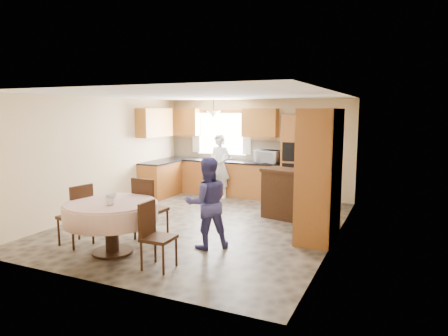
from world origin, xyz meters
TOP-DOWN VIEW (x-y plane):
  - floor at (0.00, 0.00)m, footprint 5.00×6.00m
  - ceiling at (0.00, 0.00)m, footprint 5.00×6.00m
  - wall_back at (0.00, 3.00)m, footprint 5.00×0.02m
  - wall_front at (0.00, -3.00)m, footprint 5.00×0.02m
  - wall_left at (-2.50, 0.00)m, footprint 0.02×6.00m
  - wall_right at (2.50, 0.00)m, footprint 0.02×6.00m
  - window at (-1.00, 2.98)m, footprint 1.40×0.03m
  - curtain_left at (-1.75, 2.93)m, footprint 0.22×0.02m
  - curtain_right at (-0.25, 2.93)m, footprint 0.22×0.02m
  - base_cab_back at (-0.85, 2.70)m, footprint 3.30×0.60m
  - counter_back at (-0.85, 2.70)m, footprint 3.30×0.64m
  - base_cab_left at (-2.20, 1.80)m, footprint 0.60×1.20m
  - counter_left at (-2.20, 1.80)m, footprint 0.64×1.20m
  - backsplash at (-0.85, 2.99)m, footprint 3.30×0.02m
  - wall_cab_left at (-2.05, 2.83)m, footprint 0.85×0.33m
  - wall_cab_right at (0.15, 2.83)m, footprint 0.90×0.33m
  - wall_cab_side at (-2.33, 1.80)m, footprint 0.33×1.20m
  - oven_tower at (1.15, 2.69)m, footprint 0.66×0.62m
  - oven_upper at (1.15, 2.38)m, footprint 0.56×0.01m
  - oven_lower at (1.15, 2.38)m, footprint 0.56×0.01m
  - pendant at (-1.00, 2.50)m, footprint 0.36×0.36m
  - sideboard at (1.54, 1.03)m, footprint 1.44×0.85m
  - space_heater at (2.18, 0.26)m, footprint 0.45×0.38m
  - cupboard at (2.22, -0.00)m, footprint 0.59×1.18m
  - dining_table at (-0.56, -2.04)m, footprint 1.43×1.43m
  - chair_left at (-1.28, -2.00)m, footprint 0.51×0.51m
  - chair_back at (-0.44, -1.26)m, footprint 0.49×0.49m
  - chair_right at (0.37, -2.27)m, footprint 0.42×0.42m
  - framed_picture at (2.47, 0.41)m, footprint 0.06×0.61m
  - microwave at (0.41, 2.65)m, footprint 0.59×0.41m
  - person_sink at (-0.74, 2.30)m, footprint 0.62×0.43m
  - person_dining at (0.67, -1.20)m, footprint 0.91×0.88m
  - bowl_sideboard at (1.29, 1.03)m, footprint 0.26×0.26m
  - bottle_sideboard at (1.98, 1.03)m, footprint 0.13×0.13m
  - cup_table at (-0.42, -2.23)m, footprint 0.17×0.17m
  - bowl_table at (-0.76, -1.79)m, footprint 0.18×0.18m

SIDE VIEW (x-z plane):
  - floor at x=0.00m, z-range -0.01..0.01m
  - space_heater at x=2.18m, z-range 0.00..0.53m
  - base_cab_back at x=-0.85m, z-range 0.00..0.88m
  - base_cab_left at x=-2.20m, z-range 0.00..0.88m
  - sideboard at x=1.54m, z-range 0.00..0.97m
  - chair_right at x=0.37m, z-range 0.05..1.00m
  - chair_left at x=-1.28m, z-range 0.05..1.08m
  - chair_back at x=-0.44m, z-range 0.06..1.14m
  - dining_table at x=-0.56m, z-range 0.23..1.05m
  - person_dining at x=0.67m, z-range 0.00..1.48m
  - oven_lower at x=1.15m, z-range 0.53..0.97m
  - person_sink at x=-0.74m, z-range 0.00..1.63m
  - bowl_table at x=-0.76m, z-range 0.82..0.87m
  - cup_table at x=-0.42m, z-range 0.82..0.92m
  - counter_back at x=-0.85m, z-range 0.88..0.92m
  - counter_left at x=-2.20m, z-range 0.88..0.92m
  - bowl_sideboard at x=1.29m, z-range 0.97..1.02m
  - oven_tower at x=1.15m, z-range 0.00..2.12m
  - microwave at x=0.41m, z-range 0.92..1.24m
  - bottle_sideboard at x=1.98m, z-range 0.97..1.26m
  - cupboard at x=2.22m, z-range 0.00..2.24m
  - backsplash at x=-0.85m, z-range 0.90..1.46m
  - wall_back at x=0.00m, z-range 0.00..2.50m
  - wall_front at x=0.00m, z-range 0.00..2.50m
  - wall_left at x=-2.50m, z-range 0.00..2.50m
  - wall_right at x=2.50m, z-range 0.00..2.50m
  - oven_upper at x=1.15m, z-range 1.02..1.48m
  - window at x=-1.00m, z-range 1.05..2.15m
  - framed_picture at x=2.47m, z-range 1.36..1.86m
  - curtain_left at x=-1.75m, z-range 1.08..2.22m
  - curtain_right at x=-0.25m, z-range 1.08..2.22m
  - wall_cab_left at x=-2.05m, z-range 1.55..2.27m
  - wall_cab_right at x=0.15m, z-range 1.55..2.27m
  - wall_cab_side at x=-2.33m, z-range 1.55..2.27m
  - pendant at x=-1.00m, z-range 2.03..2.21m
  - ceiling at x=0.00m, z-range 2.50..2.50m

